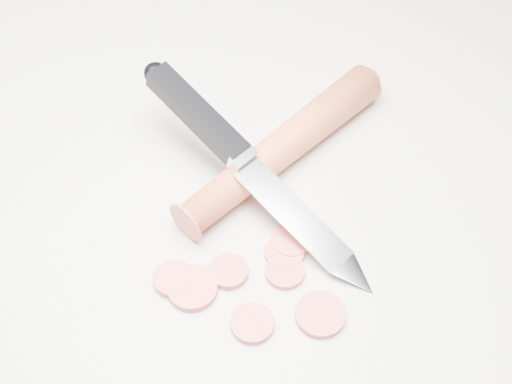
{
  "coord_description": "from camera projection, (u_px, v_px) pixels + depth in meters",
  "views": [
    {
      "loc": [
        0.02,
        -0.34,
        0.48
      ],
      "look_at": [
        -0.0,
        0.02,
        0.02
      ],
      "focal_mm": 50.0,
      "sensor_mm": 36.0,
      "label": 1
    }
  ],
  "objects": [
    {
      "name": "carrot_slice_0",
      "position": [
        192.0,
        288.0,
        0.54
      ],
      "size": [
        0.04,
        0.04,
        0.01
      ],
      "primitive_type": "cylinder",
      "color": "#D34A41",
      "rests_on": "ground"
    },
    {
      "name": "carrot_slice_2",
      "position": [
        284.0,
        252.0,
        0.56
      ],
      "size": [
        0.03,
        0.03,
        0.01
      ],
      "primitive_type": "cylinder",
      "color": "#D34A41",
      "rests_on": "ground"
    },
    {
      "name": "carrot_slice_1",
      "position": [
        285.0,
        271.0,
        0.55
      ],
      "size": [
        0.03,
        0.03,
        0.01
      ],
      "primitive_type": "cylinder",
      "color": "#D34A41",
      "rests_on": "ground"
    },
    {
      "name": "carrot_slice_3",
      "position": [
        320.0,
        315.0,
        0.53
      ],
      "size": [
        0.04,
        0.04,
        0.01
      ],
      "primitive_type": "cylinder",
      "color": "#D34A41",
      "rests_on": "ground"
    },
    {
      "name": "carrot_slice_4",
      "position": [
        291.0,
        241.0,
        0.57
      ],
      "size": [
        0.03,
        0.03,
        0.01
      ],
      "primitive_type": "cylinder",
      "color": "#D34A41",
      "rests_on": "ground"
    },
    {
      "name": "carrot",
      "position": [
        283.0,
        147.0,
        0.61
      ],
      "size": [
        0.17,
        0.19,
        0.03
      ],
      "primitive_type": "cylinder",
      "rotation": [
        1.57,
        0.0,
        -0.72
      ],
      "color": "#CE4F28",
      "rests_on": "ground"
    },
    {
      "name": "carrot_slice_7",
      "position": [
        252.0,
        323.0,
        0.52
      ],
      "size": [
        0.03,
        0.03,
        0.01
      ],
      "primitive_type": "cylinder",
      "color": "#D34A41",
      "rests_on": "ground"
    },
    {
      "name": "kitchen_knife",
      "position": [
        256.0,
        169.0,
        0.57
      ],
      "size": [
        0.21,
        0.19,
        0.07
      ],
      "primitive_type": null,
      "color": "silver",
      "rests_on": "ground"
    },
    {
      "name": "ground",
      "position": [
        255.0,
        220.0,
        0.58
      ],
      "size": [
        2.4,
        2.4,
        0.0
      ],
      "primitive_type": "plane",
      "color": "beige",
      "rests_on": "ground"
    },
    {
      "name": "carrot_slice_5",
      "position": [
        174.0,
        279.0,
        0.55
      ],
      "size": [
        0.03,
        0.03,
        0.01
      ],
      "primitive_type": "cylinder",
      "color": "#D34A41",
      "rests_on": "ground"
    },
    {
      "name": "carrot_slice_6",
      "position": [
        229.0,
        271.0,
        0.55
      ],
      "size": [
        0.03,
        0.03,
        0.01
      ],
      "primitive_type": "cylinder",
      "color": "#D34A41",
      "rests_on": "ground"
    }
  ]
}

